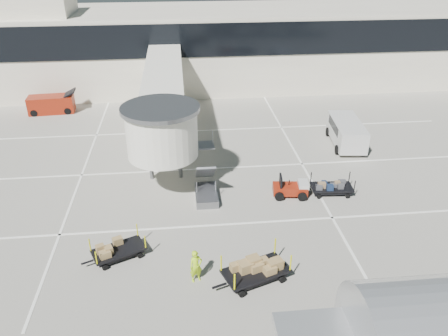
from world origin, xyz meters
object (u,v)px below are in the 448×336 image
Objects in this scene: baggage_tug at (291,189)px; minivan at (346,130)px; suitcase_cart at (331,187)px; ground_worker at (196,266)px; belt_loader at (52,104)px; box_cart_far at (119,250)px; box_cart_near at (258,270)px.

minivan is at bearing 56.58° from baggage_tug.
baggage_tug reaches higher than suitcase_cart.
ground_worker is 0.39× the size of belt_loader.
box_cart_far is at bearing -137.37° from minivan.
box_cart_near reaches higher than box_cart_far.
belt_loader is (-15.52, 24.70, 0.18)m from box_cart_near.
suitcase_cart is at bearing -42.64° from belt_loader.
box_cart_far is (-10.48, -5.04, -0.07)m from baggage_tug.
suitcase_cart is at bearing 6.57° from baggage_tug.
baggage_tug is 0.52× the size of belt_loader.
box_cart_near is at bearing -43.69° from box_cart_far.
box_cart_far is 23.78m from belt_loader.
belt_loader reaches higher than minivan.
box_cart_near is 0.88× the size of belt_loader.
suitcase_cart is 0.74× the size of belt_loader.
ground_worker is 27.42m from belt_loader.
baggage_tug is 1.32× the size of ground_worker.
box_cart_near is 7.41m from box_cart_far.
ground_worker is 19.42m from minivan.
baggage_tug reaches higher than box_cart_far.
suitcase_cart is 27.68m from belt_loader.
baggage_tug is at bearing -46.33° from belt_loader.
box_cart_far is (-13.16, -5.02, -0.01)m from suitcase_cart.
ground_worker is (-9.20, -7.23, 0.41)m from suitcase_cart.
ground_worker is (3.96, -2.21, 0.43)m from box_cart_far.
box_cart_far reaches higher than suitcase_cart.
box_cart_near is 3.04m from ground_worker.
ground_worker reaches higher than box_cart_near.
box_cart_far is 20.85m from minivan.
minivan is (6.27, 7.36, 0.65)m from baggage_tug.
ground_worker reaches higher than suitcase_cart.
belt_loader is (-12.51, 24.40, -0.08)m from ground_worker.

